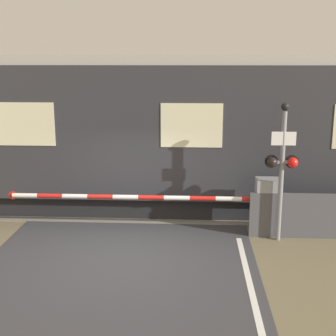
{
  "coord_description": "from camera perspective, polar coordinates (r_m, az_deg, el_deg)",
  "views": [
    {
      "loc": [
        1.5,
        -9.48,
        4.18
      ],
      "look_at": [
        0.85,
        1.96,
        1.49
      ],
      "focal_mm": 50.0,
      "sensor_mm": 36.0,
      "label": 1
    }
  ],
  "objects": [
    {
      "name": "ground_plane",
      "position": [
        10.47,
        -5.35,
        -10.36
      ],
      "size": [
        80.0,
        80.0,
        0.0
      ],
      "primitive_type": "plane",
      "color": "#6B6047"
    },
    {
      "name": "track_bed",
      "position": [
        13.71,
        -3.2,
        -4.43
      ],
      "size": [
        36.0,
        3.2,
        0.13
      ],
      "color": "slate",
      "rests_on": "ground_plane"
    },
    {
      "name": "train",
      "position": [
        13.13,
        2.93,
        4.43
      ],
      "size": [
        15.27,
        3.01,
        4.26
      ],
      "color": "black",
      "rests_on": "ground_plane"
    },
    {
      "name": "crossing_barrier",
      "position": [
        11.44,
        9.4,
        -4.48
      ],
      "size": [
        6.65,
        0.44,
        1.4
      ],
      "color": "gray",
      "rests_on": "ground_plane"
    },
    {
      "name": "signal_post",
      "position": [
        10.93,
        13.73,
        0.48
      ],
      "size": [
        0.76,
        0.26,
        3.23
      ],
      "color": "gray",
      "rests_on": "ground_plane"
    },
    {
      "name": "roadside_fence",
      "position": [
        11.65,
        18.2,
        -5.61
      ],
      "size": [
        3.37,
        0.06,
        1.1
      ],
      "color": "#4C4C51",
      "rests_on": "ground_plane"
    }
  ]
}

